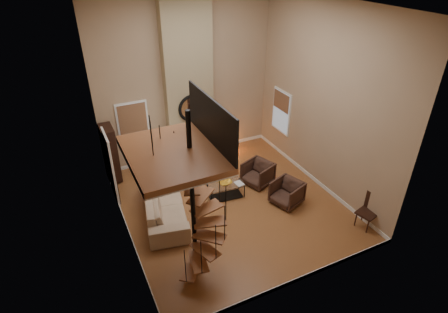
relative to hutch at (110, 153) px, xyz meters
name	(u,v)px	position (x,y,z in m)	size (l,w,h in m)	color
ground	(230,203)	(2.80, -2.83, -0.95)	(6.00, 6.50, 0.01)	#B06C38
back_wall	(186,81)	(2.80, 0.42, 1.80)	(6.00, 0.02, 5.50)	tan
front_wall	(308,184)	(2.80, -6.08, 1.80)	(6.00, 0.02, 5.50)	tan
left_wall	(113,143)	(-0.20, -2.83, 1.80)	(0.02, 6.50, 5.50)	tan
right_wall	(324,100)	(5.80, -2.83, 1.80)	(0.02, 6.50, 5.50)	tan
ceiling	(232,4)	(2.80, -2.83, 4.54)	(6.00, 6.50, 0.01)	silver
baseboard_back	(190,152)	(2.80, 0.41, -0.89)	(6.00, 0.02, 0.12)	white
baseboard_front	(294,281)	(2.80, -6.07, -0.89)	(6.00, 0.02, 0.12)	white
baseboard_left	(129,232)	(-0.19, -2.83, -0.89)	(0.02, 6.50, 0.12)	white
baseboard_right	(312,177)	(5.79, -2.83, -0.89)	(0.02, 6.50, 0.12)	white
chimney_breast	(188,83)	(2.80, 0.23, 1.80)	(1.60, 0.38, 5.50)	#9D8B66
hearth	(197,162)	(2.80, -0.26, -0.93)	(1.50, 0.60, 0.04)	black
firebox	(194,145)	(2.80, 0.03, -0.40)	(0.95, 0.02, 0.72)	black
mantel	(194,131)	(2.80, -0.05, 0.20)	(1.70, 0.18, 0.06)	white
mirror_frame	(192,108)	(2.80, 0.01, 1.00)	(0.94, 0.94, 0.10)	black
mirror_disc	(192,108)	(2.80, 0.02, 1.00)	(0.80, 0.80, 0.01)	white
vase_left	(178,129)	(2.25, -0.01, 0.35)	(0.24, 0.24, 0.25)	black
vase_right	(209,123)	(3.40, -0.01, 0.33)	(0.20, 0.20, 0.21)	#1A5B59
window_back	(133,123)	(0.90, 0.39, 0.67)	(1.02, 0.06, 1.52)	white
window_right	(281,111)	(5.77, -0.83, 0.68)	(0.06, 1.02, 1.52)	white
entry_door	(111,167)	(-0.15, -1.03, 0.10)	(0.10, 1.05, 2.16)	white
loft	(178,150)	(0.76, -4.63, 2.29)	(1.70, 2.20, 1.09)	#985831
spiral_stair	(193,206)	(1.02, -4.62, 0.83)	(1.47, 1.47, 4.06)	black
hutch	(110,153)	(0.00, 0.00, 0.00)	(0.38, 0.80, 1.80)	black
sofa	(164,204)	(0.91, -2.51, -0.55)	(2.67, 1.04, 0.78)	tan
armchair_near	(259,173)	(4.14, -2.22, -0.60)	(0.82, 0.84, 0.77)	#40271D
armchair_far	(288,192)	(4.39, -3.49, -0.60)	(0.79, 0.81, 0.74)	#40271D
coffee_table	(226,189)	(2.83, -2.48, -0.67)	(1.13, 0.64, 0.43)	silver
bowl	(225,182)	(2.83, -2.43, -0.45)	(0.39, 0.39, 0.10)	gold
book	(238,184)	(3.18, -2.63, -0.49)	(0.22, 0.30, 0.03)	gray
floor_lamp	(163,140)	(1.52, -0.73, 0.46)	(0.41, 0.41, 1.71)	black
accent_lamp	(236,145)	(4.40, -0.12, -0.70)	(0.14, 0.14, 0.48)	orange
side_chair	(369,209)	(5.74, -5.28, -0.42)	(0.57, 0.57, 0.99)	black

